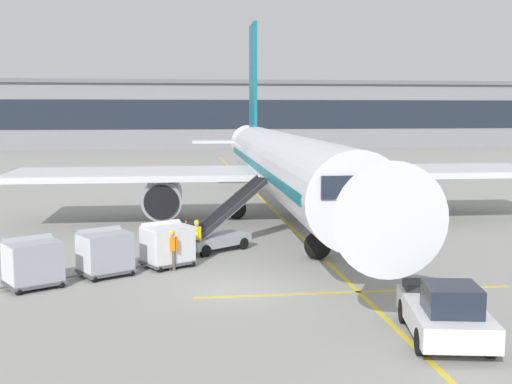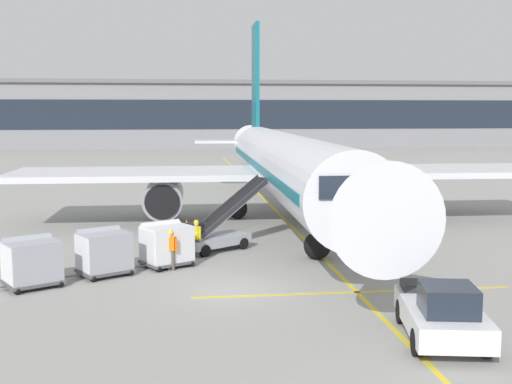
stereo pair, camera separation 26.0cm
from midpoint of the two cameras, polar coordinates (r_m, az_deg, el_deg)
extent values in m
plane|color=gray|center=(24.35, -2.16, -8.73)|extent=(600.00, 600.00, 0.00)
cylinder|color=silver|center=(38.50, 2.36, 2.45)|extent=(4.32, 32.64, 3.71)
cube|color=#146B7A|center=(38.50, 2.36, 2.45)|extent=(4.34, 31.33, 0.44)
cone|color=silver|center=(20.87, 9.93, -1.67)|extent=(3.59, 3.77, 3.52)
cone|color=silver|center=(57.55, -0.55, 4.31)|extent=(3.26, 5.99, 3.15)
cube|color=silver|center=(39.01, -10.23, 1.59)|extent=(15.59, 6.81, 0.36)
cylinder|color=#93969E|center=(38.45, -8.46, -0.45)|extent=(2.38, 4.28, 2.30)
cylinder|color=black|center=(36.31, -8.58, -0.90)|extent=(1.96, 0.16, 1.95)
cube|color=silver|center=(41.47, 13.85, 1.82)|extent=(15.59, 6.81, 0.36)
cylinder|color=#93969E|center=(40.60, 12.51, -0.14)|extent=(2.38, 4.28, 2.30)
cylinder|color=black|center=(38.57, 13.54, -0.55)|extent=(1.96, 0.16, 1.95)
cube|color=#146B7A|center=(56.05, -0.40, 9.70)|extent=(0.35, 3.91, 9.77)
cube|color=silver|center=(55.77, -0.36, 4.50)|extent=(10.57, 2.80, 0.20)
cube|color=#1E2633|center=(23.28, 8.17, 0.65)|extent=(2.63, 1.72, 0.82)
cylinder|color=#47474C|center=(29.28, 5.24, -3.75)|extent=(0.22, 0.22, 1.02)
sphere|color=black|center=(29.38, 5.23, -4.73)|extent=(1.25, 1.25, 1.25)
cylinder|color=#47474C|center=(40.06, -1.94, -0.76)|extent=(0.22, 0.22, 1.02)
sphere|color=black|center=(40.13, -1.94, -1.48)|extent=(1.25, 1.25, 1.25)
cylinder|color=#47474C|center=(40.86, 5.86, -0.64)|extent=(0.22, 0.22, 1.02)
sphere|color=black|center=(40.93, 5.85, -1.35)|extent=(1.25, 1.25, 1.25)
cube|color=#A3A8B2|center=(31.12, -3.93, -4.28)|extent=(3.69, 3.30, 0.44)
cube|color=black|center=(30.71, -5.71, -3.37)|extent=(0.82, 0.81, 0.70)
cylinder|color=#333338|center=(31.11, -4.73, -3.13)|extent=(0.08, 0.08, 0.80)
cube|color=#A3A8B2|center=(31.56, -2.43, -1.40)|extent=(4.27, 3.47, 2.63)
cube|color=black|center=(31.55, -2.43, -1.24)|extent=(4.07, 3.27, 2.48)
cube|color=#333338|center=(31.22, -1.90, -1.27)|extent=(3.73, 2.77, 2.65)
cube|color=#333338|center=(31.87, -2.96, -1.10)|extent=(3.73, 2.77, 2.65)
cylinder|color=black|center=(31.38, -1.39, -4.58)|extent=(0.57, 0.49, 0.56)
cylinder|color=black|center=(32.46, -3.15, -4.19)|extent=(0.57, 0.49, 0.56)
cylinder|color=black|center=(29.87, -4.78, -5.21)|extent=(0.57, 0.49, 0.56)
cylinder|color=black|center=(31.00, -6.50, -4.77)|extent=(0.57, 0.49, 0.56)
cube|color=#515156|center=(28.23, -8.06, -6.13)|extent=(2.53, 2.39, 0.12)
cylinder|color=#4C4C51|center=(27.61, -10.51, -6.50)|extent=(0.64, 0.41, 0.07)
cube|color=silver|center=(28.06, -8.09, -4.52)|extent=(2.40, 2.25, 1.50)
cube|color=silver|center=(28.31, -8.52, -3.34)|extent=(2.02, 1.64, 0.74)
cube|color=silver|center=(27.61, -9.84, -4.75)|extent=(0.75, 1.26, 1.38)
sphere|color=black|center=(28.46, -10.15, -6.19)|extent=(0.30, 0.30, 0.30)
sphere|color=black|center=(27.29, -8.82, -6.74)|extent=(0.30, 0.30, 0.30)
sphere|color=black|center=(29.21, -7.35, -5.79)|extent=(0.30, 0.30, 0.30)
sphere|color=black|center=(28.07, -5.94, -6.30)|extent=(0.30, 0.30, 0.30)
cube|color=#515156|center=(27.17, -13.40, -6.78)|extent=(2.53, 2.39, 0.12)
cylinder|color=#4C4C51|center=(26.67, -16.06, -7.16)|extent=(0.64, 0.41, 0.07)
cube|color=#9EA3AD|center=(26.99, -13.45, -5.11)|extent=(2.40, 2.25, 1.50)
cube|color=#9EA3AD|center=(27.26, -13.84, -3.88)|extent=(2.02, 1.64, 0.74)
cube|color=silver|center=(26.62, -15.35, -5.34)|extent=(0.75, 1.26, 1.38)
sphere|color=black|center=(27.49, -15.51, -6.81)|extent=(0.30, 0.30, 0.30)
sphere|color=black|center=(26.27, -14.38, -7.43)|extent=(0.30, 0.30, 0.30)
sphere|color=black|center=(28.11, -12.48, -6.41)|extent=(0.30, 0.30, 0.30)
sphere|color=black|center=(26.92, -11.23, -6.99)|extent=(0.30, 0.30, 0.30)
cube|color=#515156|center=(26.17, -19.30, -7.53)|extent=(2.53, 2.39, 0.12)
cube|color=#9EA3AD|center=(25.98, -19.37, -5.80)|extent=(2.40, 2.25, 1.50)
cube|color=#9EA3AD|center=(26.26, -19.70, -4.51)|extent=(2.02, 1.64, 0.74)
cube|color=silver|center=(25.71, -21.42, -6.03)|extent=(0.75, 1.26, 1.38)
sphere|color=black|center=(26.59, -21.41, -7.53)|extent=(0.30, 0.30, 0.30)
sphere|color=black|center=(25.33, -20.53, -8.22)|extent=(0.30, 0.30, 0.30)
sphere|color=black|center=(27.06, -18.13, -7.14)|extent=(0.30, 0.30, 0.30)
sphere|color=black|center=(25.82, -17.11, -7.78)|extent=(0.30, 0.30, 0.30)
cube|color=silver|center=(20.06, 15.96, -10.50)|extent=(2.88, 4.71, 0.70)
cube|color=#1E2633|center=(19.12, 16.55, -9.05)|extent=(1.73, 1.79, 0.80)
cube|color=#28282D|center=(21.47, 15.03, -7.98)|extent=(1.93, 1.28, 0.24)
cylinder|color=black|center=(21.62, 17.56, -10.09)|extent=(0.42, 0.80, 0.76)
cylinder|color=black|center=(21.25, 12.64, -10.24)|extent=(0.42, 0.80, 0.76)
cylinder|color=black|center=(19.13, 19.61, -12.47)|extent=(0.42, 0.80, 0.76)
cylinder|color=black|center=(18.70, 14.03, -12.72)|extent=(0.42, 0.80, 0.76)
cylinder|color=#514C42|center=(27.51, -7.90, -6.01)|extent=(0.15, 0.15, 0.86)
cylinder|color=#514C42|center=(27.45, -7.54, -6.03)|extent=(0.15, 0.15, 0.86)
cube|color=orange|center=(27.33, -7.75, -4.55)|extent=(0.44, 0.36, 0.58)
cube|color=white|center=(27.44, -7.65, -4.50)|extent=(0.32, 0.13, 0.08)
sphere|color=tan|center=(27.25, -7.76, -3.70)|extent=(0.21, 0.21, 0.21)
sphere|color=yellow|center=(27.23, -7.76, -3.56)|extent=(0.23, 0.23, 0.23)
cylinder|color=orange|center=(27.42, -8.21, -4.62)|extent=(0.09, 0.09, 0.56)
cylinder|color=orange|center=(27.25, -7.27, -4.68)|extent=(0.09, 0.09, 0.56)
cylinder|color=#514C42|center=(29.69, -5.39, -4.99)|extent=(0.15, 0.15, 0.86)
cylinder|color=#514C42|center=(29.82, -5.62, -4.94)|extent=(0.15, 0.15, 0.86)
cube|color=yellow|center=(29.61, -5.52, -3.60)|extent=(0.43, 0.45, 0.58)
cube|color=white|center=(29.53, -5.70, -3.64)|extent=(0.23, 0.27, 0.08)
sphere|color=beige|center=(29.54, -5.53, -2.82)|extent=(0.21, 0.21, 0.21)
sphere|color=yellow|center=(29.53, -5.53, -2.69)|extent=(0.23, 0.23, 0.23)
cylinder|color=yellow|center=(29.44, -5.21, -3.76)|extent=(0.09, 0.09, 0.56)
cylinder|color=yellow|center=(29.80, -5.82, -3.63)|extent=(0.09, 0.09, 0.56)
cube|color=black|center=(35.62, -6.40, -3.62)|extent=(0.69, 0.69, 0.05)
cone|color=orange|center=(35.55, -6.41, -3.01)|extent=(0.55, 0.55, 0.72)
cylinder|color=white|center=(35.54, -6.41, -2.95)|extent=(0.30, 0.30, 0.09)
cube|color=black|center=(34.24, -6.30, -4.06)|extent=(0.69, 0.69, 0.05)
cone|color=orange|center=(34.16, -6.31, -3.42)|extent=(0.55, 0.55, 0.73)
cylinder|color=white|center=(34.16, -6.31, -3.36)|extent=(0.30, 0.30, 0.09)
cube|color=yellow|center=(38.97, 2.51, -2.68)|extent=(0.20, 110.00, 0.01)
cube|color=yellow|center=(24.44, 8.48, -8.74)|extent=(12.00, 0.20, 0.01)
cube|color=gray|center=(126.31, -2.75, 6.76)|extent=(122.91, 20.50, 11.49)
cube|color=#1E2633|center=(116.05, -2.33, 6.87)|extent=(119.23, 0.10, 5.17)
cube|color=slate|center=(124.37, -2.69, 9.57)|extent=(121.69, 17.43, 0.70)
camera|label=1|loc=(0.13, -90.24, -0.03)|focal=45.24mm
camera|label=2|loc=(0.13, 89.76, 0.03)|focal=45.24mm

